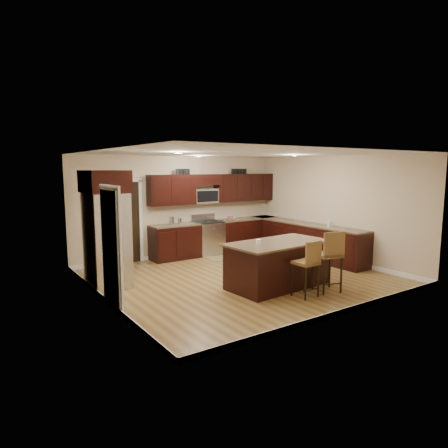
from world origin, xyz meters
TOP-DOWN VIEW (x-y plane):
  - floor at (0.00, 0.00)m, footprint 6.00×6.00m
  - ceiling at (0.00, 0.00)m, footprint 6.00×6.00m
  - wall_back at (0.00, 2.75)m, footprint 6.00×0.00m
  - wall_left at (-3.00, 0.00)m, footprint 0.00×5.50m
  - wall_right at (3.00, 0.00)m, footprint 0.00×5.50m
  - base_cabinets at (1.90, 1.45)m, footprint 4.02×3.96m
  - upper_cabinets at (1.04, 2.58)m, footprint 4.00×0.33m
  - range at (0.68, 2.45)m, footprint 0.76×0.64m
  - microwave at (0.68, 2.60)m, footprint 0.76×0.31m
  - doorway at (-1.65, 2.73)m, footprint 0.85×0.03m
  - pantry_door at (-2.98, -0.30)m, footprint 0.03×0.80m
  - letter_decor at (0.90, 2.58)m, footprint 2.20×0.03m
  - island at (0.23, -0.94)m, footprint 2.19×1.25m
  - stool_mid at (0.22, -1.79)m, footprint 0.42×0.42m
  - stool_right at (0.80, -1.79)m, footprint 0.55×0.55m
  - refrigerator at (-2.62, 1.00)m, footprint 0.79×1.01m
  - floor_mat at (0.78, 1.76)m, footprint 1.09×0.83m
  - fruit_bowl at (1.44, 2.45)m, footprint 0.34×0.34m
  - soap_bottle at (2.70, -0.13)m, footprint 0.12×0.13m
  - canister_tall at (-0.43, 2.45)m, footprint 0.12×0.12m
  - canister_short at (-0.20, 2.45)m, footprint 0.11×0.11m
  - island_jar at (-0.27, -0.94)m, footprint 0.10×0.10m

SIDE VIEW (x-z plane):
  - floor at x=0.00m, z-range 0.00..0.00m
  - floor_mat at x=0.78m, z-range 0.00..0.01m
  - island at x=0.23m, z-range -0.03..0.89m
  - base_cabinets at x=1.90m, z-range 0.00..0.92m
  - range at x=0.68m, z-range -0.08..1.03m
  - stool_mid at x=0.22m, z-range 0.13..1.21m
  - stool_right at x=0.80m, z-range 0.15..1.35m
  - fruit_bowl at x=1.44m, z-range 0.92..0.98m
  - island_jar at x=-0.27m, z-range 0.92..1.02m
  - canister_short at x=-0.20m, z-range 0.92..1.08m
  - pantry_door at x=-2.98m, z-range 0.00..2.04m
  - soap_bottle at x=2.70m, z-range 0.92..1.13m
  - canister_tall at x=-0.43m, z-range 0.92..1.13m
  - doorway at x=-1.65m, z-range 0.00..2.06m
  - refrigerator at x=-2.62m, z-range 0.03..2.38m
  - wall_back at x=0.00m, z-range -1.65..4.35m
  - wall_left at x=-3.00m, z-range -1.40..4.10m
  - wall_right at x=3.00m, z-range -1.40..4.10m
  - microwave at x=0.68m, z-range 1.42..1.82m
  - upper_cabinets at x=1.04m, z-range 1.44..2.24m
  - letter_decor at x=0.90m, z-range 2.22..2.37m
  - ceiling at x=0.00m, z-range 2.70..2.70m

